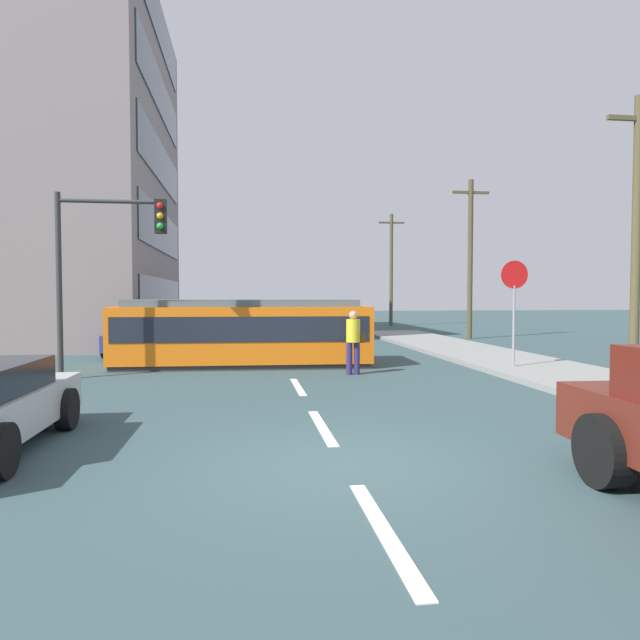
# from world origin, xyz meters

# --- Properties ---
(ground_plane) EXTENTS (120.00, 120.00, 0.00)m
(ground_plane) POSITION_xyz_m (0.00, 10.00, 0.00)
(ground_plane) COLOR #334A4E
(sidewalk_curb_right) EXTENTS (3.20, 36.00, 0.14)m
(sidewalk_curb_right) POSITION_xyz_m (6.80, 6.00, 0.07)
(sidewalk_curb_right) COLOR gray
(sidewalk_curb_right) RESTS_ON ground
(lane_stripe_0) EXTENTS (0.16, 2.40, 0.01)m
(lane_stripe_0) POSITION_xyz_m (0.00, -2.00, 0.01)
(lane_stripe_0) COLOR silver
(lane_stripe_0) RESTS_ON ground
(lane_stripe_1) EXTENTS (0.16, 2.40, 0.01)m
(lane_stripe_1) POSITION_xyz_m (0.00, 2.00, 0.01)
(lane_stripe_1) COLOR silver
(lane_stripe_1) RESTS_ON ground
(lane_stripe_2) EXTENTS (0.16, 2.40, 0.01)m
(lane_stripe_2) POSITION_xyz_m (0.00, 6.00, 0.01)
(lane_stripe_2) COLOR silver
(lane_stripe_2) RESTS_ON ground
(lane_stripe_3) EXTENTS (0.16, 2.40, 0.01)m
(lane_stripe_3) POSITION_xyz_m (0.00, 16.20, 0.01)
(lane_stripe_3) COLOR silver
(lane_stripe_3) RESTS_ON ground
(lane_stripe_4) EXTENTS (0.16, 2.40, 0.01)m
(lane_stripe_4) POSITION_xyz_m (0.00, 22.20, 0.01)
(lane_stripe_4) COLOR silver
(lane_stripe_4) RESTS_ON ground
(streetcar_tram) EXTENTS (7.44, 2.75, 1.95)m
(streetcar_tram) POSITION_xyz_m (-1.23, 10.20, 1.01)
(streetcar_tram) COLOR orange
(streetcar_tram) RESTS_ON ground
(city_bus) EXTENTS (2.57, 5.80, 1.90)m
(city_bus) POSITION_xyz_m (-1.14, 16.98, 1.09)
(city_bus) COLOR #BAB0C2
(city_bus) RESTS_ON ground
(pedestrian_crossing) EXTENTS (0.51, 0.36, 1.67)m
(pedestrian_crossing) POSITION_xyz_m (1.64, 7.85, 0.94)
(pedestrian_crossing) COLOR #2C2555
(pedestrian_crossing) RESTS_ON ground
(parked_sedan_mid) EXTENTS (2.17, 4.46, 1.19)m
(parked_sedan_mid) POSITION_xyz_m (-4.85, 14.16, 0.63)
(parked_sedan_mid) COLOR navy
(parked_sedan_mid) RESTS_ON ground
(parked_sedan_far) EXTENTS (2.13, 4.55, 1.19)m
(parked_sedan_far) POSITION_xyz_m (-4.86, 20.28, 0.63)
(parked_sedan_far) COLOR black
(parked_sedan_far) RESTS_ON ground
(parked_sedan_furthest) EXTENTS (2.04, 4.23, 1.19)m
(parked_sedan_furthest) POSITION_xyz_m (-5.38, 26.74, 0.62)
(parked_sedan_furthest) COLOR #35643E
(parked_sedan_furthest) RESTS_ON ground
(stop_sign) EXTENTS (0.76, 0.07, 2.88)m
(stop_sign) POSITION_xyz_m (6.09, 7.90, 2.19)
(stop_sign) COLOR gray
(stop_sign) RESTS_ON sidewalk_curb_right
(traffic_light_mast) EXTENTS (2.65, 0.33, 4.59)m
(traffic_light_mast) POSITION_xyz_m (-4.61, 7.92, 3.23)
(traffic_light_mast) COLOR #333333
(traffic_light_mast) RESTS_ON ground
(utility_pole_near) EXTENTS (1.80, 0.24, 7.33)m
(utility_pole_near) POSITION_xyz_m (9.16, 7.20, 3.84)
(utility_pole_near) COLOR brown
(utility_pole_near) RESTS_ON ground
(utility_pole_mid) EXTENTS (1.80, 0.24, 7.57)m
(utility_pole_mid) POSITION_xyz_m (9.53, 19.33, 3.96)
(utility_pole_mid) COLOR #4D462B
(utility_pole_mid) RESTS_ON ground
(utility_pole_far) EXTENTS (1.80, 0.24, 7.67)m
(utility_pole_far) POSITION_xyz_m (8.86, 31.51, 4.01)
(utility_pole_far) COLOR brown
(utility_pole_far) RESTS_ON ground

